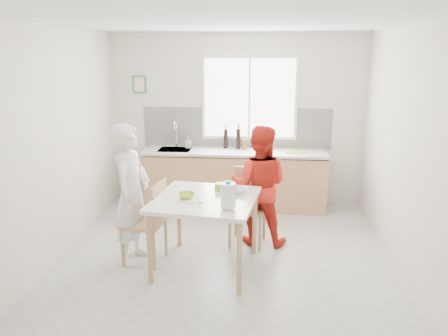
% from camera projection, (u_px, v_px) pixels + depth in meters
% --- Properties ---
extents(ground, '(4.50, 4.50, 0.00)m').
position_uv_depth(ground, '(224.00, 263.00, 5.13)').
color(ground, '#B7B7B2').
rests_on(ground, ground).
extents(room_shell, '(4.50, 4.50, 4.50)m').
position_uv_depth(room_shell, '(224.00, 125.00, 4.70)').
color(room_shell, silver).
rests_on(room_shell, ground).
extents(window, '(1.50, 0.06, 1.30)m').
position_uv_depth(window, '(249.00, 98.00, 6.81)').
color(window, white).
rests_on(window, room_shell).
extents(backsplash, '(3.00, 0.02, 0.65)m').
position_uv_depth(backsplash, '(236.00, 128.00, 6.97)').
color(backsplash, white).
rests_on(backsplash, room_shell).
extents(picture_frame, '(0.22, 0.03, 0.28)m').
position_uv_depth(picture_frame, '(139.00, 84.00, 6.92)').
color(picture_frame, '#43843C').
rests_on(picture_frame, room_shell).
extents(kitchen_counter, '(2.84, 0.64, 1.37)m').
position_uv_depth(kitchen_counter, '(235.00, 181.00, 6.90)').
color(kitchen_counter, tan).
rests_on(kitchen_counter, ground).
extents(dining_table, '(1.24, 1.24, 0.85)m').
position_uv_depth(dining_table, '(205.00, 205.00, 4.85)').
color(dining_table, white).
rests_on(dining_table, ground).
extents(chair_left, '(0.51, 0.51, 0.97)m').
position_uv_depth(chair_left, '(149.00, 219.00, 5.05)').
color(chair_left, tan).
rests_on(chair_left, ground).
extents(chair_far, '(0.50, 0.50, 0.97)m').
position_uv_depth(chair_far, '(249.00, 202.00, 5.61)').
color(chair_far, tan).
rests_on(chair_far, ground).
extents(person_white, '(0.47, 0.65, 1.64)m').
position_uv_depth(person_white, '(132.00, 194.00, 5.02)').
color(person_white, white).
rests_on(person_white, ground).
extents(person_red, '(0.82, 0.68, 1.54)m').
position_uv_depth(person_red, '(259.00, 186.00, 5.52)').
color(person_red, red).
rests_on(person_red, ground).
extents(bowl_green, '(0.20, 0.20, 0.06)m').
position_uv_depth(bowl_green, '(187.00, 196.00, 4.82)').
color(bowl_green, '#A4CA2E').
rests_on(bowl_green, dining_table).
extents(bowl_white, '(0.27, 0.27, 0.06)m').
position_uv_depth(bowl_white, '(236.00, 190.00, 4.99)').
color(bowl_white, silver).
rests_on(bowl_white, dining_table).
extents(milk_jug, '(0.22, 0.16, 0.28)m').
position_uv_depth(milk_jug, '(229.00, 195.00, 4.46)').
color(milk_jug, white).
rests_on(milk_jug, dining_table).
extents(green_box, '(0.11, 0.11, 0.09)m').
position_uv_depth(green_box, '(220.00, 187.00, 5.06)').
color(green_box, '#6CB72A').
rests_on(green_box, dining_table).
extents(spoon, '(0.16, 0.05, 0.01)m').
position_uv_depth(spoon, '(193.00, 203.00, 4.64)').
color(spoon, '#A5A5AA').
rests_on(spoon, dining_table).
extents(cutting_board, '(0.40, 0.32, 0.01)m').
position_uv_depth(cutting_board, '(294.00, 151.00, 6.70)').
color(cutting_board, '#8AB329').
rests_on(cutting_board, kitchen_counter).
extents(wine_bottle_a, '(0.07, 0.07, 0.32)m').
position_uv_depth(wine_bottle_a, '(238.00, 139.00, 6.85)').
color(wine_bottle_a, black).
rests_on(wine_bottle_a, kitchen_counter).
extents(wine_bottle_b, '(0.07, 0.07, 0.30)m').
position_uv_depth(wine_bottle_b, '(226.00, 139.00, 6.90)').
color(wine_bottle_b, black).
rests_on(wine_bottle_b, kitchen_counter).
extents(jar_amber, '(0.06, 0.06, 0.16)m').
position_uv_depth(jar_amber, '(244.00, 144.00, 6.82)').
color(jar_amber, brown).
rests_on(jar_amber, kitchen_counter).
extents(soap_bottle, '(0.08, 0.08, 0.17)m').
position_uv_depth(soap_bottle, '(188.00, 142.00, 6.94)').
color(soap_bottle, '#999999').
rests_on(soap_bottle, kitchen_counter).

